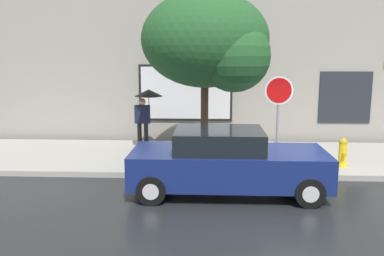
{
  "coord_description": "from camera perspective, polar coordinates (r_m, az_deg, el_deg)",
  "views": [
    {
      "loc": [
        -1.44,
        -9.17,
        3.2
      ],
      "look_at": [
        -1.96,
        1.8,
        1.2
      ],
      "focal_mm": 38.19,
      "sensor_mm": 36.0,
      "label": 1
    }
  ],
  "objects": [
    {
      "name": "ground_plane",
      "position": [
        9.81,
        11.15,
        -8.9
      ],
      "size": [
        60.0,
        60.0,
        0.0
      ],
      "primitive_type": "plane",
      "color": "black"
    },
    {
      "name": "sidewalk",
      "position": [
        12.64,
        9.21,
        -4.12
      ],
      "size": [
        20.0,
        4.0,
        0.15
      ],
      "primitive_type": "cube",
      "color": "#A3A099",
      "rests_on": "ground"
    },
    {
      "name": "building_facade",
      "position": [
        14.73,
        8.44,
        11.3
      ],
      "size": [
        20.0,
        0.67,
        7.0
      ],
      "color": "#9E998E",
      "rests_on": "ground"
    },
    {
      "name": "parked_car",
      "position": [
        9.47,
        4.86,
        -4.78
      ],
      "size": [
        4.45,
        1.91,
        1.5
      ],
      "color": "navy",
      "rests_on": "ground"
    },
    {
      "name": "fire_hydrant",
      "position": [
        11.95,
        20.29,
        -3.23
      ],
      "size": [
        0.3,
        0.44,
        0.78
      ],
      "color": "yellow",
      "rests_on": "sidewalk"
    },
    {
      "name": "pedestrian_with_umbrella",
      "position": [
        13.24,
        -6.39,
        3.53
      ],
      "size": [
        0.91,
        0.91,
        1.93
      ],
      "color": "black",
      "rests_on": "sidewalk"
    },
    {
      "name": "street_tree",
      "position": [
        10.93,
        2.65,
        11.76
      ],
      "size": [
        3.38,
        2.87,
        4.69
      ],
      "color": "#4C3823",
      "rests_on": "sidewalk"
    },
    {
      "name": "stop_sign",
      "position": [
        11.14,
        11.98,
        3.39
      ],
      "size": [
        0.76,
        0.1,
        2.47
      ],
      "color": "gray",
      "rests_on": "sidewalk"
    }
  ]
}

